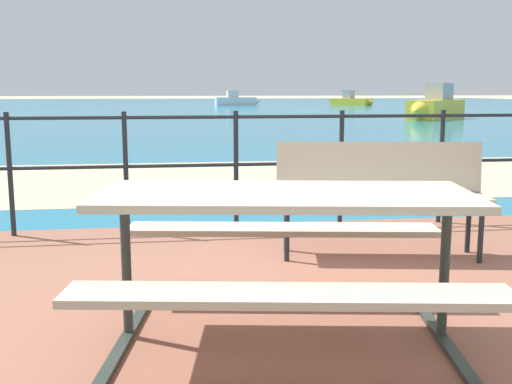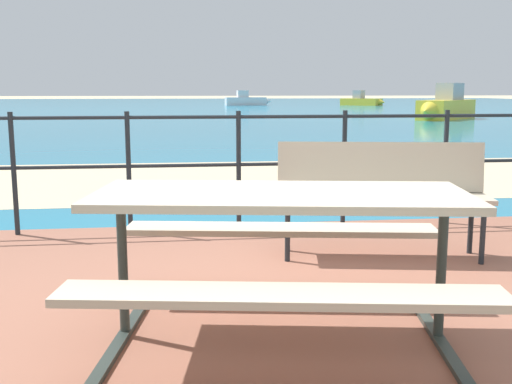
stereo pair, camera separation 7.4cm
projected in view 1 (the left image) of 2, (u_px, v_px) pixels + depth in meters
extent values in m
plane|color=beige|center=(286.00, 338.00, 3.33)|extent=(240.00, 240.00, 0.00)
cube|color=#935B47|center=(286.00, 332.00, 3.33)|extent=(6.40, 5.20, 0.06)
cube|color=teal|center=(176.00, 109.00, 42.38)|extent=(90.00, 90.00, 0.01)
cube|color=beige|center=(210.00, 179.00, 9.15)|extent=(54.02, 4.46, 0.01)
cube|color=#BCAD93|center=(285.00, 196.00, 3.06)|extent=(1.95, 1.05, 0.04)
cube|color=#BCAD93|center=(289.00, 296.00, 2.51)|extent=(1.87, 0.56, 0.04)
cube|color=#BCAD93|center=(282.00, 229.00, 3.70)|extent=(1.87, 0.56, 0.04)
cylinder|color=#2D3833|center=(126.00, 267.00, 3.13)|extent=(0.06, 0.06, 0.75)
cube|color=#2D3833|center=(129.00, 334.00, 3.19)|extent=(0.30, 1.46, 0.03)
cylinder|color=#2D3833|center=(444.00, 269.00, 3.10)|extent=(0.06, 0.06, 0.75)
cube|color=#2D3833|center=(441.00, 336.00, 3.16)|extent=(0.30, 1.46, 0.03)
cube|color=#BCAD93|center=(381.00, 197.00, 4.65)|extent=(1.63, 0.67, 0.04)
cube|color=#BCAD93|center=(378.00, 167.00, 4.79)|extent=(1.57, 0.35, 0.39)
cylinder|color=#1E2328|center=(287.00, 231.00, 4.56)|extent=(0.04, 0.04, 0.46)
cylinder|color=#1E2328|center=(286.00, 222.00, 4.86)|extent=(0.04, 0.04, 0.46)
cylinder|color=#1E2328|center=(481.00, 232.00, 4.51)|extent=(0.04, 0.04, 0.46)
cylinder|color=#1E2328|center=(468.00, 224.00, 4.81)|extent=(0.04, 0.04, 0.46)
cylinder|color=#1E2328|center=(10.00, 175.00, 5.31)|extent=(0.04, 0.04, 1.08)
cylinder|color=#1E2328|center=(126.00, 173.00, 5.45)|extent=(0.04, 0.04, 1.08)
cylinder|color=#1E2328|center=(236.00, 171.00, 5.59)|extent=(0.04, 0.04, 1.08)
cylinder|color=#1E2328|center=(341.00, 169.00, 5.73)|extent=(0.04, 0.04, 1.08)
cylinder|color=#1E2328|center=(441.00, 167.00, 5.86)|extent=(0.04, 0.04, 1.08)
cylinder|color=#1E2328|center=(236.00, 117.00, 5.51)|extent=(5.90, 0.03, 0.03)
cylinder|color=#1E2328|center=(236.00, 165.00, 5.58)|extent=(5.90, 0.03, 0.03)
cube|color=yellow|center=(436.00, 109.00, 27.38)|extent=(3.69, 3.72, 0.85)
cube|color=#A5A8AD|center=(440.00, 91.00, 27.49)|extent=(1.55, 1.55, 0.74)
cone|color=yellow|center=(417.00, 111.00, 25.59)|extent=(0.89, 0.89, 0.76)
cube|color=silver|center=(236.00, 101.00, 50.57)|extent=(3.41, 1.32, 0.65)
cube|color=silver|center=(233.00, 94.00, 50.41)|extent=(0.95, 0.79, 0.56)
cone|color=silver|center=(258.00, 101.00, 51.01)|extent=(0.55, 0.63, 0.59)
cube|color=yellow|center=(351.00, 102.00, 50.49)|extent=(3.29, 3.17, 0.56)
cube|color=#A5A8AD|center=(348.00, 94.00, 50.52)|extent=(1.12, 1.13, 0.67)
cone|color=yellow|center=(372.00, 102.00, 49.48)|extent=(0.71, 0.71, 0.51)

